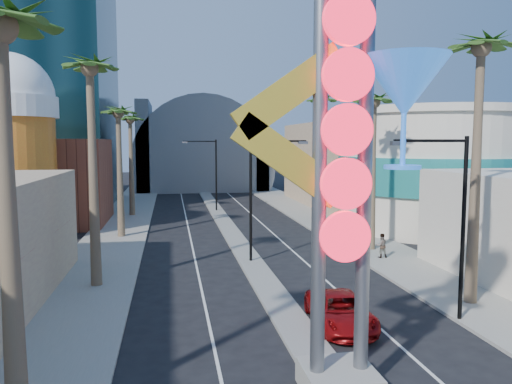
# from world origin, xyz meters

# --- Properties ---
(sidewalk_west) EXTENTS (5.00, 100.00, 0.15)m
(sidewalk_west) POSITION_xyz_m (-9.50, 35.00, 0.07)
(sidewalk_west) COLOR gray
(sidewalk_west) RESTS_ON ground
(sidewalk_east) EXTENTS (5.00, 100.00, 0.15)m
(sidewalk_east) POSITION_xyz_m (9.50, 35.00, 0.07)
(sidewalk_east) COLOR gray
(sidewalk_east) RESTS_ON ground
(median) EXTENTS (1.60, 84.00, 0.15)m
(median) POSITION_xyz_m (0.00, 38.00, 0.07)
(median) COLOR gray
(median) RESTS_ON ground
(brick_filler_west) EXTENTS (10.00, 10.00, 8.00)m
(brick_filler_west) POSITION_xyz_m (-16.00, 38.00, 4.00)
(brick_filler_west) COLOR brown
(brick_filler_west) RESTS_ON ground
(filler_east) EXTENTS (10.00, 20.00, 10.00)m
(filler_east) POSITION_xyz_m (16.00, 48.00, 5.00)
(filler_east) COLOR tan
(filler_east) RESTS_ON ground
(beer_mug) EXTENTS (7.00, 7.00, 14.50)m
(beer_mug) POSITION_xyz_m (-17.00, 30.00, 7.84)
(beer_mug) COLOR #C54F1A
(beer_mug) RESTS_ON ground
(turquoise_building) EXTENTS (16.60, 16.60, 10.60)m
(turquoise_building) POSITION_xyz_m (18.00, 30.00, 5.25)
(turquoise_building) COLOR beige
(turquoise_building) RESTS_ON ground
(canopy) EXTENTS (22.00, 16.00, 22.00)m
(canopy) POSITION_xyz_m (0.00, 72.00, 4.31)
(canopy) COLOR slate
(canopy) RESTS_ON ground
(neon_sign) EXTENTS (6.53, 2.60, 12.55)m
(neon_sign) POSITION_xyz_m (0.82, 2.96, 7.31)
(neon_sign) COLOR gray
(neon_sign) RESTS_ON ground
(streetlight_0) EXTENTS (3.79, 0.25, 8.00)m
(streetlight_0) POSITION_xyz_m (0.55, 20.00, 4.88)
(streetlight_0) COLOR black
(streetlight_0) RESTS_ON ground
(streetlight_1) EXTENTS (3.79, 0.25, 8.00)m
(streetlight_1) POSITION_xyz_m (-0.55, 44.00, 4.88)
(streetlight_1) COLOR black
(streetlight_1) RESTS_ON ground
(streetlight_2) EXTENTS (3.45, 0.25, 8.00)m
(streetlight_2) POSITION_xyz_m (6.72, 8.00, 4.83)
(streetlight_2) COLOR black
(streetlight_2) RESTS_ON ground
(palm_0) EXTENTS (2.40, 2.40, 11.70)m
(palm_0) POSITION_xyz_m (-9.00, 2.00, 9.93)
(palm_0) COLOR brown
(palm_0) RESTS_ON ground
(palm_1) EXTENTS (2.40, 2.40, 12.70)m
(palm_1) POSITION_xyz_m (-9.00, 16.00, 10.82)
(palm_1) COLOR brown
(palm_1) RESTS_ON ground
(palm_2) EXTENTS (2.40, 2.40, 11.20)m
(palm_2) POSITION_xyz_m (-9.00, 30.00, 9.48)
(palm_2) COLOR brown
(palm_2) RESTS_ON ground
(palm_3) EXTENTS (2.40, 2.40, 11.20)m
(palm_3) POSITION_xyz_m (-9.00, 42.00, 9.48)
(palm_3) COLOR brown
(palm_3) RESTS_ON ground
(palm_5) EXTENTS (2.40, 2.40, 13.20)m
(palm_5) POSITION_xyz_m (9.00, 10.00, 11.27)
(palm_5) COLOR brown
(palm_5) RESTS_ON ground
(palm_6) EXTENTS (2.40, 2.40, 11.70)m
(palm_6) POSITION_xyz_m (9.00, 22.00, 9.93)
(palm_6) COLOR brown
(palm_6) RESTS_ON ground
(palm_7) EXTENTS (2.40, 2.40, 12.70)m
(palm_7) POSITION_xyz_m (9.00, 34.00, 10.82)
(palm_7) COLOR brown
(palm_7) RESTS_ON ground
(red_pickup) EXTENTS (2.59, 5.05, 1.36)m
(red_pickup) POSITION_xyz_m (1.94, 8.38, 0.68)
(red_pickup) COLOR maroon
(red_pickup) RESTS_ON ground
(pedestrian_b) EXTENTS (0.82, 0.67, 1.60)m
(pedestrian_b) POSITION_xyz_m (8.62, 19.35, 0.95)
(pedestrian_b) COLOR gray
(pedestrian_b) RESTS_ON sidewalk_east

